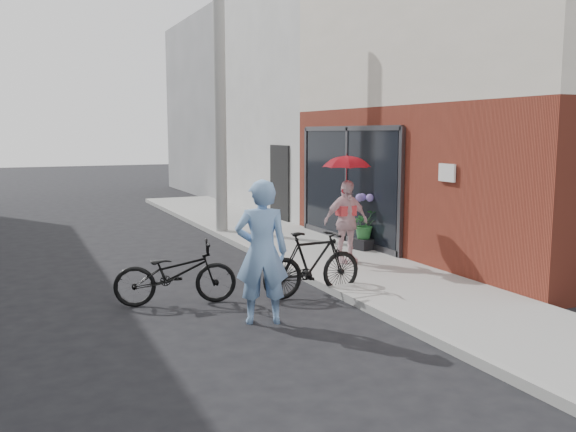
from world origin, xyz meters
TOP-DOWN VIEW (x-y plane):
  - ground at (0.00, 0.00)m, footprint 80.00×80.00m
  - sidewalk at (2.10, 2.00)m, footprint 2.20×24.00m
  - curb at (0.94, 2.00)m, footprint 0.12×24.00m
  - brick_building at (7.19, 2.01)m, footprint 8.09×8.00m
  - plaster_building at (7.20, 9.00)m, footprint 8.00×6.00m
  - east_building_far at (7.20, 16.00)m, footprint 8.00×8.00m
  - utility_pole at (1.10, 6.00)m, footprint 0.28×0.28m
  - officer at (-0.61, -0.78)m, footprint 0.80×0.65m
  - bike_left at (-1.43, 0.55)m, footprint 1.85×0.96m
  - bike_right at (0.60, 0.14)m, footprint 1.70×0.56m
  - kimono_woman at (2.01, 1.58)m, footprint 0.89×0.38m
  - parasol at (2.01, 1.58)m, footprint 0.83×0.83m
  - planter at (3.00, 2.52)m, footprint 0.48×0.48m
  - potted_plant at (3.00, 2.52)m, footprint 0.54×0.47m

SIDE VIEW (x-z plane):
  - ground at x=0.00m, z-range 0.00..0.00m
  - sidewalk at x=2.10m, z-range 0.00..0.12m
  - curb at x=0.94m, z-range 0.00..0.12m
  - planter at x=3.00m, z-range 0.12..0.34m
  - bike_left at x=-1.43m, z-range 0.00..0.92m
  - bike_right at x=0.60m, z-range 0.00..1.01m
  - potted_plant at x=3.00m, z-range 0.34..0.94m
  - kimono_woman at x=2.01m, z-range 0.12..1.63m
  - officer at x=-0.61m, z-range 0.00..1.90m
  - parasol at x=2.01m, z-range 1.63..2.36m
  - brick_building at x=7.19m, z-range -0.01..5.99m
  - plaster_building at x=7.20m, z-range 0.00..7.00m
  - east_building_far at x=7.20m, z-range 0.00..7.00m
  - utility_pole at x=1.10m, z-range 0.00..7.00m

